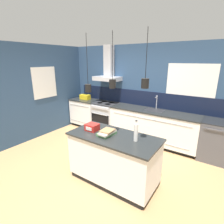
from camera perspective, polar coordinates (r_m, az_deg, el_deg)
The scene contains 12 objects.
ground_plane at distance 3.92m, azimuth -4.13°, elevation -17.15°, with size 16.00×16.00×0.00m, color #A87F51.
wall_back at distance 5.07m, azimuth 9.09°, elevation 7.11°, with size 5.60×2.35×2.60m.
wall_left at distance 5.59m, azimuth -19.90°, elevation 6.68°, with size 0.08×3.80×2.60m.
counter_run_left at distance 6.03m, azimuth -8.45°, elevation -0.07°, with size 0.96×0.64×0.91m.
counter_run_sink at distance 4.82m, azimuth 13.08°, elevation -4.66°, with size 2.35×0.64×1.28m.
oven_range at distance 5.51m, azimuth -1.98°, elevation -1.57°, with size 0.74×0.66×0.91m.
dishwasher at distance 4.57m, azimuth 30.83°, elevation -8.03°, with size 0.64×0.65×0.91m.
kitchen_island at distance 3.29m, azimuth 0.56°, elevation -14.93°, with size 1.61×0.77×0.91m.
bottle_on_island at distance 2.86m, azimuth 7.82°, elevation -6.55°, with size 0.07×0.07×0.36m.
book_stack at distance 3.09m, azimuth -1.64°, elevation -6.74°, with size 0.25×0.36×0.10m.
red_supply_box at distance 3.30m, azimuth -6.51°, elevation -4.94°, with size 0.23×0.20×0.13m.
yellow_toolbox at distance 5.91m, azimuth -8.78°, elevation 4.87°, with size 0.34×0.18×0.19m.
Camera 1 is at (2.05, -2.54, 2.18)m, focal length 28.00 mm.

